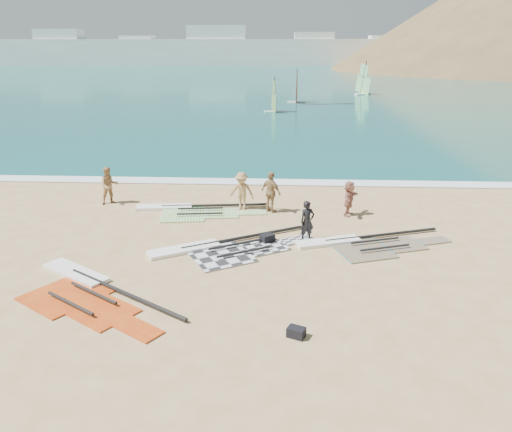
{
  "coord_description": "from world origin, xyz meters",
  "views": [
    {
      "loc": [
        0.68,
        -13.41,
        7.09
      ],
      "look_at": [
        -0.24,
        4.0,
        1.0
      ],
      "focal_mm": 35.0,
      "sensor_mm": 36.0,
      "label": 1
    }
  ],
  "objects_px": {
    "rig_grey": "(222,248)",
    "gear_bag_far": "(296,332)",
    "beachgoer_left": "(109,185)",
    "rig_green": "(190,210)",
    "beachgoer_mid": "(242,191)",
    "gear_bag_near": "(267,238)",
    "person_wetsuit": "(307,221)",
    "rig_red": "(86,290)",
    "rig_orange": "(362,244)",
    "beachgoer_right": "(349,198)",
    "beachgoer_back": "(271,192)"
  },
  "relations": [
    {
      "from": "beachgoer_mid",
      "to": "person_wetsuit",
      "type": "bearing_deg",
      "value": -39.45
    },
    {
      "from": "rig_orange",
      "to": "gear_bag_near",
      "type": "bearing_deg",
      "value": 159.77
    },
    {
      "from": "beachgoer_left",
      "to": "beachgoer_back",
      "type": "relative_size",
      "value": 0.96
    },
    {
      "from": "gear_bag_near",
      "to": "person_wetsuit",
      "type": "distance_m",
      "value": 1.62
    },
    {
      "from": "beachgoer_left",
      "to": "beachgoer_mid",
      "type": "distance_m",
      "value": 6.18
    },
    {
      "from": "gear_bag_far",
      "to": "beachgoer_left",
      "type": "relative_size",
      "value": 0.25
    },
    {
      "from": "beachgoer_back",
      "to": "beachgoer_right",
      "type": "distance_m",
      "value": 3.37
    },
    {
      "from": "gear_bag_far",
      "to": "rig_red",
      "type": "bearing_deg",
      "value": 161.39
    },
    {
      "from": "rig_red",
      "to": "gear_bag_near",
      "type": "relative_size",
      "value": 11.07
    },
    {
      "from": "beachgoer_back",
      "to": "rig_orange",
      "type": "bearing_deg",
      "value": 174.64
    },
    {
      "from": "rig_red",
      "to": "beachgoer_mid",
      "type": "xyz_separation_m",
      "value": [
        4.07,
        8.01,
        0.81
      ]
    },
    {
      "from": "rig_red",
      "to": "beachgoer_back",
      "type": "bearing_deg",
      "value": 89.05
    },
    {
      "from": "gear_bag_near",
      "to": "gear_bag_far",
      "type": "relative_size",
      "value": 1.13
    },
    {
      "from": "rig_orange",
      "to": "beachgoer_right",
      "type": "xyz_separation_m",
      "value": [
        -0.12,
        3.36,
        0.71
      ]
    },
    {
      "from": "rig_red",
      "to": "beachgoer_left",
      "type": "relative_size",
      "value": 3.12
    },
    {
      "from": "rig_orange",
      "to": "beachgoer_left",
      "type": "bearing_deg",
      "value": 138.7
    },
    {
      "from": "beachgoer_left",
      "to": "beachgoer_right",
      "type": "bearing_deg",
      "value": -37.21
    },
    {
      "from": "person_wetsuit",
      "to": "beachgoer_right",
      "type": "distance_m",
      "value": 3.62
    },
    {
      "from": "gear_bag_near",
      "to": "beachgoer_right",
      "type": "bearing_deg",
      "value": 44.04
    },
    {
      "from": "gear_bag_near",
      "to": "person_wetsuit",
      "type": "xyz_separation_m",
      "value": [
        1.48,
        0.22,
        0.63
      ]
    },
    {
      "from": "rig_red",
      "to": "beachgoer_mid",
      "type": "bearing_deg",
      "value": 96.87
    },
    {
      "from": "beachgoer_left",
      "to": "rig_green",
      "type": "bearing_deg",
      "value": -45.03
    },
    {
      "from": "rig_grey",
      "to": "rig_green",
      "type": "distance_m",
      "value": 4.66
    },
    {
      "from": "gear_bag_far",
      "to": "gear_bag_near",
      "type": "bearing_deg",
      "value": 98.41
    },
    {
      "from": "rig_orange",
      "to": "gear_bag_far",
      "type": "bearing_deg",
      "value": -131.75
    },
    {
      "from": "beachgoer_right",
      "to": "rig_orange",
      "type": "bearing_deg",
      "value": -155.71
    },
    {
      "from": "gear_bag_near",
      "to": "beachgoer_left",
      "type": "xyz_separation_m",
      "value": [
        -7.4,
        4.38,
        0.71
      ]
    },
    {
      "from": "rig_grey",
      "to": "rig_red",
      "type": "distance_m",
      "value": 5.02
    },
    {
      "from": "beachgoer_back",
      "to": "beachgoer_right",
      "type": "height_order",
      "value": "beachgoer_back"
    },
    {
      "from": "beachgoer_mid",
      "to": "gear_bag_far",
      "type": "bearing_deg",
      "value": -64.49
    },
    {
      "from": "rig_green",
      "to": "rig_orange",
      "type": "xyz_separation_m",
      "value": [
        7.06,
        -3.51,
        -0.0
      ]
    },
    {
      "from": "gear_bag_near",
      "to": "beachgoer_back",
      "type": "bearing_deg",
      "value": 89.19
    },
    {
      "from": "rig_grey",
      "to": "beachgoer_mid",
      "type": "xyz_separation_m",
      "value": [
        0.37,
        4.61,
        0.81
      ]
    },
    {
      "from": "beachgoer_left",
      "to": "beachgoer_back",
      "type": "xyz_separation_m",
      "value": [
        7.45,
        -0.83,
        0.04
      ]
    },
    {
      "from": "rig_green",
      "to": "beachgoer_left",
      "type": "bearing_deg",
      "value": 159.58
    },
    {
      "from": "beachgoer_mid",
      "to": "beachgoer_right",
      "type": "xyz_separation_m",
      "value": [
        4.66,
        -0.52,
        -0.09
      ]
    },
    {
      "from": "gear_bag_near",
      "to": "beachgoer_back",
      "type": "distance_m",
      "value": 3.63
    },
    {
      "from": "rig_orange",
      "to": "beachgoer_left",
      "type": "xyz_separation_m",
      "value": [
        -10.93,
        4.44,
        0.82
      ]
    },
    {
      "from": "rig_grey",
      "to": "gear_bag_far",
      "type": "height_order",
      "value": "gear_bag_far"
    },
    {
      "from": "rig_red",
      "to": "rig_orange",
      "type": "bearing_deg",
      "value": 58.81
    },
    {
      "from": "beachgoer_mid",
      "to": "beachgoer_right",
      "type": "distance_m",
      "value": 4.69
    },
    {
      "from": "beachgoer_left",
      "to": "beachgoer_right",
      "type": "distance_m",
      "value": 10.86
    },
    {
      "from": "rig_green",
      "to": "rig_grey",
      "type": "bearing_deg",
      "value": -72.47
    },
    {
      "from": "rig_orange",
      "to": "beachgoer_left",
      "type": "relative_size",
      "value": 3.4
    },
    {
      "from": "rig_orange",
      "to": "person_wetsuit",
      "type": "height_order",
      "value": "person_wetsuit"
    },
    {
      "from": "person_wetsuit",
      "to": "beachgoer_back",
      "type": "relative_size",
      "value": 0.86
    },
    {
      "from": "gear_bag_near",
      "to": "gear_bag_far",
      "type": "distance_m",
      "value": 6.37
    },
    {
      "from": "rig_green",
      "to": "beachgoer_right",
      "type": "height_order",
      "value": "beachgoer_right"
    },
    {
      "from": "beachgoer_mid",
      "to": "beachgoer_back",
      "type": "bearing_deg",
      "value": 1.82
    },
    {
      "from": "rig_red",
      "to": "beachgoer_right",
      "type": "height_order",
      "value": "beachgoer_right"
    }
  ]
}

